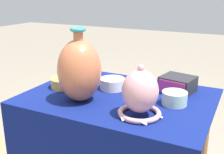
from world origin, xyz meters
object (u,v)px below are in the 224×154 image
Objects in this scene: pot_squat_celadon at (174,98)px; pot_squat_ivory at (112,84)px; vase_tall_bulbous at (79,70)px; vase_dome_bell at (140,94)px; pot_squat_ochre at (65,83)px; bowl_shallow_cobalt at (144,82)px; mosaic_tile_box at (178,84)px.

pot_squat_ivory is at bearing 170.16° from pot_squat_celadon.
vase_dome_bell is (0.31, -0.03, -0.05)m from vase_tall_bulbous.
pot_squat_ochre is 1.04× the size of bowl_shallow_cobalt.
vase_dome_bell is 0.51m from pot_squat_ochre.
pot_squat_ochre is (-0.48, 0.15, -0.07)m from vase_dome_bell.
pot_squat_celadon reaches higher than pot_squat_ivory.
mosaic_tile_box is 1.59× the size of pot_squat_celadon.
bowl_shallow_cobalt is (-0.17, -0.01, -0.01)m from mosaic_tile_box.
vase_tall_bulbous is at bearing -107.19° from pot_squat_ivory.
pot_squat_celadon is at bearing 2.92° from pot_squat_ochre.
vase_dome_bell reaches higher than bowl_shallow_cobalt.
vase_tall_bulbous reaches higher than pot_squat_ivory.
pot_squat_ivory is 0.17m from bowl_shallow_cobalt.
mosaic_tile_box reaches higher than pot_squat_ivory.
pot_squat_ivory is (-0.34, 0.06, -0.00)m from pot_squat_celadon.
vase_dome_bell is at bearing -72.82° from bowl_shallow_cobalt.
vase_tall_bulbous is 0.24m from pot_squat_ochre.
bowl_shallow_cobalt is at bearing 56.29° from vase_tall_bulbous.
pot_squat_ivory is (-0.24, 0.24, -0.06)m from vase_dome_bell.
pot_squat_ivory is 0.90× the size of bowl_shallow_cobalt.
vase_dome_bell is at bearing -90.00° from mosaic_tile_box.
pot_squat_celadon is at bearing -69.06° from mosaic_tile_box.
pot_squat_ivory is (0.24, 0.09, 0.00)m from pot_squat_ochre.
vase_tall_bulbous is at bearing -159.89° from pot_squat_celadon.
pot_squat_celadon is (0.10, 0.18, -0.06)m from vase_dome_bell.
vase_tall_bulbous is 1.88× the size of mosaic_tile_box.
mosaic_tile_box is (0.07, 0.35, -0.05)m from vase_dome_bell.
pot_squat_ochre is (-0.55, -0.20, -0.01)m from mosaic_tile_box.
vase_dome_bell is 1.47× the size of pot_squat_ochre.
pot_squat_ivory reaches higher than pot_squat_ochre.
vase_dome_bell is 0.36m from bowl_shallow_cobalt.
vase_dome_bell is 1.53× the size of bowl_shallow_cobalt.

